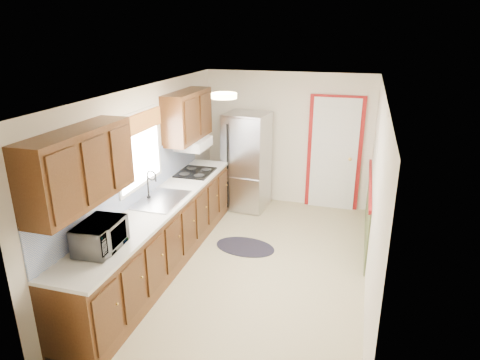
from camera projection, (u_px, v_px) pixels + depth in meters
The scene contains 8 objects.
room_shell at pixel (252, 186), 5.46m from camera, with size 3.20×5.20×2.52m.
kitchen_run at pixel (156, 212), 5.65m from camera, with size 0.63×4.00×2.20m.
back_wall_trim at pixel (341, 165), 7.31m from camera, with size 1.12×2.30×2.08m.
ceiling_fixture at pixel (224, 96), 4.97m from camera, with size 0.30×0.30×0.06m, color #FFD88C.
microwave at pixel (100, 233), 4.37m from camera, with size 0.55×0.30×0.37m, color white.
refrigerator at pixel (247, 161), 7.59m from camera, with size 0.78×0.76×1.73m.
rug at pixel (245, 247), 6.41m from camera, with size 0.90×0.58×0.01m, color black.
cooktop at pixel (195, 172), 6.76m from camera, with size 0.52×0.62×0.02m, color black.
Camera 1 is at (1.27, -4.96, 3.10)m, focal length 32.00 mm.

